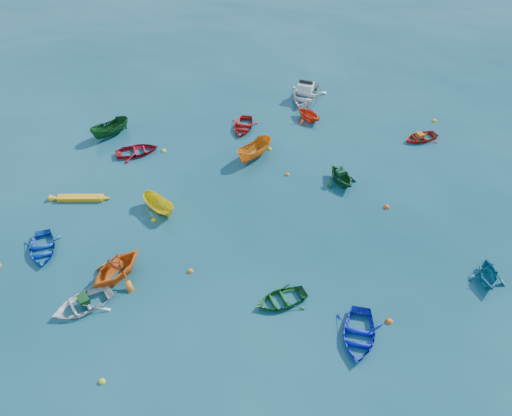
# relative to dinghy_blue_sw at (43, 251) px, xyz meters

# --- Properties ---
(ground) EXTENTS (160.00, 160.00, 0.00)m
(ground) POSITION_rel_dinghy_blue_sw_xyz_m (11.64, -0.17, 0.00)
(ground) COLOR #093C47
(ground) RESTS_ON ground
(dinghy_blue_sw) EXTENTS (3.17, 3.57, 0.61)m
(dinghy_blue_sw) POSITION_rel_dinghy_blue_sw_xyz_m (0.00, 0.00, 0.00)
(dinghy_blue_sw) COLOR blue
(dinghy_blue_sw) RESTS_ON ground
(dinghy_white_near) EXTENTS (3.77, 3.69, 0.64)m
(dinghy_white_near) POSITION_rel_dinghy_blue_sw_xyz_m (3.82, -3.46, 0.00)
(dinghy_white_near) COLOR white
(dinghy_white_near) RESTS_ON ground
(dinghy_blue_se) EXTENTS (2.60, 3.44, 0.67)m
(dinghy_blue_se) POSITION_rel_dinghy_blue_sw_xyz_m (17.69, -3.57, 0.00)
(dinghy_blue_se) COLOR #0F1EC6
(dinghy_blue_se) RESTS_ON ground
(dinghy_orange_w) EXTENTS (4.00, 4.19, 1.71)m
(dinghy_orange_w) POSITION_rel_dinghy_blue_sw_xyz_m (4.93, -1.31, 0.00)
(dinghy_orange_w) COLOR orange
(dinghy_orange_w) RESTS_ON ground
(sampan_yellow_mid) EXTENTS (2.80, 2.47, 1.06)m
(sampan_yellow_mid) POSITION_rel_dinghy_blue_sw_xyz_m (5.67, 4.28, 0.00)
(sampan_yellow_mid) COLOR yellow
(sampan_yellow_mid) RESTS_ON ground
(dinghy_green_e) EXTENTS (3.34, 3.05, 0.57)m
(dinghy_green_e) POSITION_rel_dinghy_blue_sw_xyz_m (13.79, -1.88, 0.00)
(dinghy_green_e) COLOR #14571F
(dinghy_green_e) RESTS_ON ground
(dinghy_cyan_se) EXTENTS (2.11, 2.41, 1.22)m
(dinghy_cyan_se) POSITION_rel_dinghy_blue_sw_xyz_m (24.62, 1.04, 0.00)
(dinghy_cyan_se) COLOR #166F8D
(dinghy_cyan_se) RESTS_ON ground
(dinghy_red_nw) EXTENTS (3.65, 3.25, 0.63)m
(dinghy_red_nw) POSITION_rel_dinghy_blue_sw_xyz_m (2.35, 10.19, 0.00)
(dinghy_red_nw) COLOR #A60D1A
(dinghy_red_nw) RESTS_ON ground
(sampan_orange_n) EXTENTS (2.83, 3.42, 1.27)m
(sampan_orange_n) POSITION_rel_dinghy_blue_sw_xyz_m (10.77, 10.78, 0.00)
(sampan_orange_n) COLOR orange
(sampan_orange_n) RESTS_ON ground
(dinghy_green_n) EXTENTS (3.15, 3.27, 1.32)m
(dinghy_green_n) POSITION_rel_dinghy_blue_sw_xyz_m (16.83, 8.61, 0.00)
(dinghy_green_n) COLOR #10471D
(dinghy_green_n) RESTS_ON ground
(dinghy_red_ne) EXTENTS (3.25, 2.96, 0.55)m
(dinghy_red_ne) POSITION_rel_dinghy_blue_sw_xyz_m (22.73, 14.67, 0.00)
(dinghy_red_ne) COLOR #B21F0E
(dinghy_red_ne) RESTS_ON ground
(dinghy_red_far) EXTENTS (2.23, 3.05, 0.62)m
(dinghy_red_far) POSITION_rel_dinghy_blue_sw_xyz_m (9.38, 14.49, 0.00)
(dinghy_red_far) COLOR red
(dinghy_red_far) RESTS_ON ground
(dinghy_orange_far) EXTENTS (3.21, 3.18, 1.28)m
(dinghy_orange_far) POSITION_rel_dinghy_blue_sw_xyz_m (14.29, 16.46, 0.00)
(dinghy_orange_far) COLOR #EA3C16
(dinghy_orange_far) RESTS_ON ground
(sampan_green_far) EXTENTS (2.91, 3.20, 1.22)m
(sampan_green_far) POSITION_rel_dinghy_blue_sw_xyz_m (-0.34, 12.25, 0.00)
(sampan_green_far) COLOR #104617
(sampan_green_far) RESTS_ON ground
(kayak_yellow) EXTENTS (3.63, 1.00, 0.35)m
(kayak_yellow) POSITION_rel_dinghy_blue_sw_xyz_m (0.34, 4.67, 0.00)
(kayak_yellow) COLOR #EDA415
(kayak_yellow) RESTS_ON ground
(motorboat_white) EXTENTS (3.98, 4.91, 1.50)m
(motorboat_white) POSITION_rel_dinghy_blue_sw_xyz_m (13.86, 19.92, 0.00)
(motorboat_white) COLOR white
(motorboat_white) RESTS_ON ground
(tarp_green_a) EXTENTS (0.79, 0.80, 0.31)m
(tarp_green_a) POSITION_rel_dinghy_blue_sw_xyz_m (3.89, -3.40, 0.48)
(tarp_green_a) COLOR #0F3F19
(tarp_green_a) RESTS_ON dinghy_white_near
(tarp_orange_a) EXTENTS (0.75, 0.69, 0.29)m
(tarp_orange_a) POSITION_rel_dinghy_blue_sw_xyz_m (4.95, -1.27, 1.00)
(tarp_orange_a) COLOR #AF3612
(tarp_orange_a) RESTS_ON dinghy_orange_w
(tarp_green_b) EXTENTS (0.70, 0.65, 0.27)m
(tarp_green_b) POSITION_rel_dinghy_blue_sw_xyz_m (16.78, 8.70, 0.80)
(tarp_green_b) COLOR #124B23
(tarp_green_b) RESTS_ON dinghy_green_n
(tarp_orange_b) EXTENTS (0.66, 0.71, 0.28)m
(tarp_orange_b) POSITION_rel_dinghy_blue_sw_xyz_m (22.65, 14.62, 0.41)
(tarp_orange_b) COLOR #C56714
(tarp_orange_b) RESTS_ON dinghy_red_ne
(buoy_ye_a) EXTENTS (0.31, 0.31, 0.31)m
(buoy_ye_a) POSITION_rel_dinghy_blue_sw_xyz_m (6.27, -7.40, 0.00)
(buoy_ye_a) COLOR yellow
(buoy_ye_a) RESTS_ON ground
(buoy_or_b) EXTENTS (0.35, 0.35, 0.35)m
(buoy_or_b) POSITION_rel_dinghy_blue_sw_xyz_m (19.23, -2.44, 0.00)
(buoy_or_b) COLOR #FF520D
(buoy_or_b) RESTS_ON ground
(buoy_ye_b) EXTENTS (0.29, 0.29, 0.29)m
(buoy_ye_b) POSITION_rel_dinghy_blue_sw_xyz_m (5.53, 3.33, 0.00)
(buoy_ye_b) COLOR yellow
(buoy_ye_b) RESTS_ON ground
(buoy_or_c) EXTENTS (0.32, 0.32, 0.32)m
(buoy_or_c) POSITION_rel_dinghy_blue_sw_xyz_m (8.70, -0.45, 0.00)
(buoy_or_c) COLOR orange
(buoy_or_c) RESTS_ON ground
(buoy_ye_c) EXTENTS (0.29, 0.29, 0.29)m
(buoy_ye_c) POSITION_rel_dinghy_blue_sw_xyz_m (11.71, 11.92, 0.00)
(buoy_ye_c) COLOR yellow
(buoy_ye_c) RESTS_ON ground
(buoy_or_d) EXTENTS (0.37, 0.37, 0.37)m
(buoy_or_d) POSITION_rel_dinghy_blue_sw_xyz_m (19.72, 6.39, 0.00)
(buoy_or_d) COLOR #E94E0C
(buoy_or_d) RESTS_ON ground
(buoy_ye_d) EXTENTS (0.35, 0.35, 0.35)m
(buoy_ye_d) POSITION_rel_dinghy_blue_sw_xyz_m (4.15, 10.68, 0.00)
(buoy_ye_d) COLOR yellow
(buoy_ye_d) RESTS_ON ground
(buoy_or_e) EXTENTS (0.30, 0.30, 0.30)m
(buoy_or_e) POSITION_rel_dinghy_blue_sw_xyz_m (13.24, 8.98, 0.00)
(buoy_or_e) COLOR orange
(buoy_or_e) RESTS_ON ground
(buoy_ye_e) EXTENTS (0.36, 0.36, 0.36)m
(buoy_ye_e) POSITION_rel_dinghy_blue_sw_xyz_m (24.16, 17.48, 0.00)
(buoy_ye_e) COLOR gold
(buoy_ye_e) RESTS_ON ground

